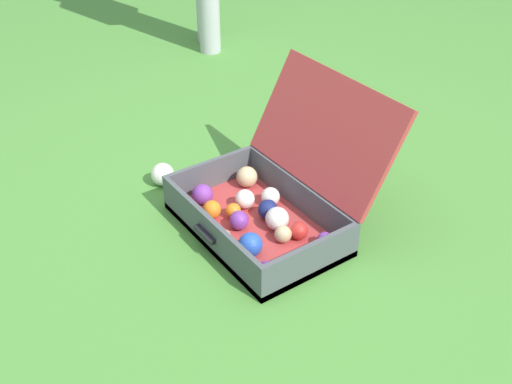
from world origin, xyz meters
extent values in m
plane|color=#4C8C38|center=(0.00, 0.00, 0.00)|extent=(16.00, 16.00, 0.00)
cube|color=#B23838|center=(-0.04, 0.05, 0.01)|extent=(0.63, 0.40, 0.03)
cube|color=#4C5156|center=(-0.35, 0.05, 0.07)|extent=(0.02, 0.40, 0.14)
cube|color=#4C5156|center=(0.26, 0.05, 0.07)|extent=(0.02, 0.40, 0.14)
cube|color=#4C5156|center=(-0.04, -0.14, 0.07)|extent=(0.59, 0.02, 0.14)
cube|color=#4C5156|center=(-0.04, 0.24, 0.07)|extent=(0.59, 0.02, 0.14)
cube|color=#B23838|center=(-0.04, 0.34, 0.31)|extent=(0.63, 0.21, 0.36)
cube|color=black|center=(-0.04, -0.17, 0.08)|extent=(0.11, 0.02, 0.02)
sphere|color=purple|center=(-0.06, -0.01, 0.06)|extent=(0.07, 0.07, 0.07)
sphere|color=red|center=(0.10, 0.12, 0.06)|extent=(0.06, 0.06, 0.06)
sphere|color=white|center=(-0.12, 0.16, 0.06)|extent=(0.07, 0.07, 0.07)
sphere|color=orange|center=(-0.13, 0.01, 0.05)|extent=(0.06, 0.06, 0.06)
sphere|color=#D1B784|center=(0.08, 0.07, 0.06)|extent=(0.06, 0.06, 0.06)
sphere|color=white|center=(-0.16, 0.07, 0.06)|extent=(0.07, 0.07, 0.07)
sphere|color=#D1B784|center=(-0.27, 0.16, 0.07)|extent=(0.08, 0.08, 0.08)
sphere|color=purple|center=(-0.27, -0.04, 0.06)|extent=(0.08, 0.08, 0.08)
sphere|color=#D1B784|center=(-0.03, -0.10, 0.05)|extent=(0.04, 0.04, 0.04)
sphere|color=purple|center=(0.19, 0.17, 0.05)|extent=(0.05, 0.05, 0.05)
sphere|color=purple|center=(0.18, -0.08, 0.05)|extent=(0.05, 0.05, 0.05)
sphere|color=orange|center=(-0.17, -0.06, 0.06)|extent=(0.07, 0.07, 0.07)
sphere|color=blue|center=(0.08, -0.06, 0.07)|extent=(0.08, 0.08, 0.08)
sphere|color=white|center=(0.01, 0.09, 0.07)|extent=(0.08, 0.08, 0.08)
sphere|color=navy|center=(-0.06, 0.11, 0.06)|extent=(0.07, 0.07, 0.07)
sphere|color=white|center=(-0.50, -0.08, 0.05)|extent=(0.09, 0.09, 0.09)
camera|label=1|loc=(1.39, -0.96, 1.36)|focal=43.54mm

